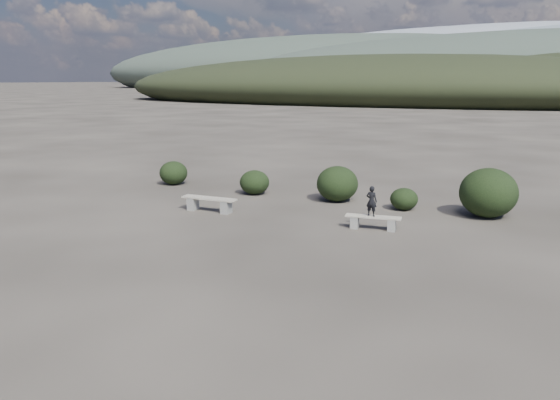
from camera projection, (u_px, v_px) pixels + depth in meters
The scene contains 10 objects.
ground at pixel (214, 281), 11.93m from camera, with size 1200.00×1200.00×0.00m, color #2B2621.
bench_left at pixel (209, 203), 18.09m from camera, with size 1.93×0.53×0.48m.
bench_right at pixel (373, 221), 15.94m from camera, with size 1.65×0.63×0.40m.
seated_person at pixel (372, 201), 15.82m from camera, with size 0.33×0.21×0.89m, color black.
shrub_a at pixel (255, 182), 20.80m from camera, with size 1.13×1.13×0.92m, color black.
shrub_b at pixel (337, 184), 19.57m from camera, with size 1.49×1.49×1.28m, color black.
shrub_c at pixel (404, 199), 18.33m from camera, with size 0.93×0.93×0.74m, color black.
shrub_d at pixel (488, 193), 17.28m from camera, with size 1.80×1.80×1.58m, color black.
shrub_f at pixel (173, 173), 22.72m from camera, with size 1.16×1.16×0.98m, color black.
mountain_ridges at pixel (540, 67), 307.36m from camera, with size 500.00×400.00×56.00m.
Camera 1 is at (6.43, -9.36, 4.31)m, focal length 35.00 mm.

